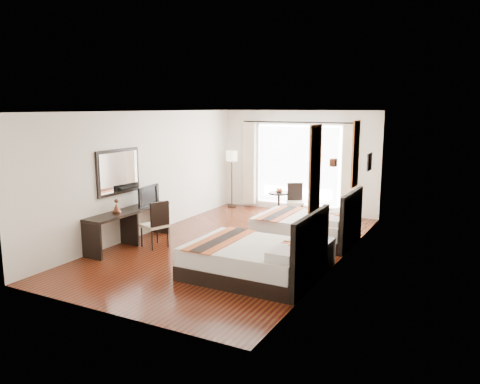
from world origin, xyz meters
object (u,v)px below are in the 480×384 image
at_px(console_desk, 129,227).
at_px(side_table, 279,204).
at_px(nightstand, 321,252).
at_px(window_chair, 295,208).
at_px(desk_chair, 155,233).
at_px(bed_near, 256,259).
at_px(bed_far, 308,227).
at_px(fruit_bowl, 279,191).
at_px(floor_lamp, 232,160).
at_px(table_lamp, 322,224).
at_px(vase, 317,237).
at_px(television, 146,195).

distance_m(console_desk, side_table, 4.28).
distance_m(nightstand, window_chair, 3.66).
xyz_separation_m(desk_chair, side_table, (1.19, 3.77, 0.03)).
height_order(bed_near, bed_far, bed_near).
bearing_deg(fruit_bowl, side_table, -105.48).
bearing_deg(floor_lamp, window_chair, -13.41).
distance_m(floor_lamp, window_chair, 2.49).
height_order(table_lamp, side_table, table_lamp).
xyz_separation_m(console_desk, desk_chair, (0.59, 0.12, -0.08)).
bearing_deg(window_chair, bed_near, -12.23).
height_order(bed_far, desk_chair, bed_far).
distance_m(fruit_bowl, window_chair, 0.62).
distance_m(bed_near, fruit_bowl, 4.63).
bearing_deg(fruit_bowl, desk_chair, -107.44).
bearing_deg(bed_far, floor_lamp, 143.83).
distance_m(nightstand, vase, 0.37).
bearing_deg(table_lamp, floor_lamp, 136.83).
distance_m(table_lamp, desk_chair, 3.48).
distance_m(floor_lamp, side_table, 2.05).
height_order(table_lamp, fruit_bowl, table_lamp).
bearing_deg(floor_lamp, television, -91.01).
height_order(television, window_chair, television).
distance_m(vase, floor_lamp, 5.57).
distance_m(floor_lamp, fruit_bowl, 1.89).
distance_m(television, side_table, 3.83).
relative_size(nightstand, side_table, 0.78).
height_order(nightstand, television, television).
bearing_deg(television, table_lamp, -93.79).
xyz_separation_m(desk_chair, fruit_bowl, (1.19, 3.78, 0.38)).
relative_size(bed_far, table_lamp, 5.32).
bearing_deg(nightstand, television, -178.76).
height_order(floor_lamp, fruit_bowl, floor_lamp).
bearing_deg(bed_near, bed_far, 88.91).
xyz_separation_m(console_desk, television, (0.02, 0.55, 0.60)).
distance_m(bed_near, table_lamp, 1.49).
relative_size(console_desk, desk_chair, 2.22).
relative_size(desk_chair, floor_lamp, 0.60).
bearing_deg(desk_chair, side_table, -89.04).
xyz_separation_m(desk_chair, window_chair, (1.66, 3.73, -0.02)).
bearing_deg(side_table, nightstand, -55.60).
bearing_deg(fruit_bowl, table_lamp, -55.28).
height_order(console_desk, fruit_bowl, console_desk).
xyz_separation_m(bed_near, bed_far, (0.05, 2.54, -0.01)).
relative_size(bed_far, vase, 15.36).
relative_size(vase, side_table, 0.21).
relative_size(nightstand, desk_chair, 0.52).
bearing_deg(window_chair, table_lamp, 4.28).
xyz_separation_m(vase, floor_lamp, (-3.88, 3.90, 0.82)).
xyz_separation_m(nightstand, floor_lamp, (-3.92, 3.73, 1.14)).
bearing_deg(bed_far, nightstand, -62.08).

